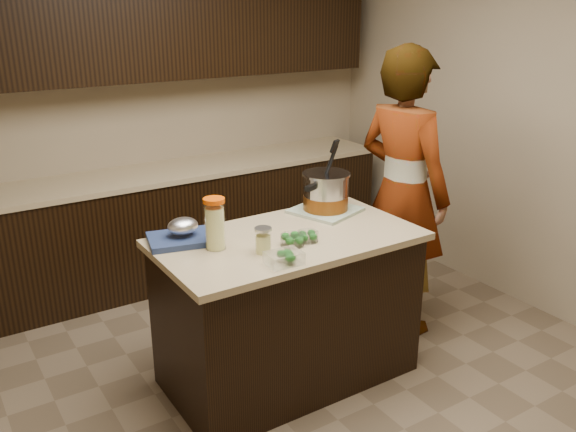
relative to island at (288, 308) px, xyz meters
The scene contains 13 objects.
ground_plane 0.45m from the island, ahead, with size 4.00×4.00×0.00m, color brown.
room_shell 1.26m from the island, ahead, with size 4.04×4.04×2.72m.
back_cabinets 1.81m from the island, 90.00° to the left, with size 3.60×0.63×2.33m.
island is the anchor object (origin of this frame).
dish_towel 0.66m from the island, 28.17° to the left, with size 0.36×0.36×0.02m, color #527851.
stock_pot 0.74m from the island, 28.16° to the left, with size 0.40×0.38×0.42m.
lemonade_pitcher 0.71m from the island, behind, with size 0.11×0.11×0.27m.
mason_jar 0.58m from the island, 151.48° to the right, with size 0.10×0.10×0.15m.
broccoli_tub_left 0.49m from the island, 112.84° to the right, with size 0.17×0.17×0.06m.
broccoli_tub_right 0.49m from the island, 66.32° to the right, with size 0.13×0.13×0.06m.
broccoli_tub_rect 0.61m from the island, 125.72° to the right, with size 0.18×0.14×0.06m.
blue_tray 0.76m from the island, 155.21° to the left, with size 0.38×0.33×0.13m.
person 1.11m from the island, ahead, with size 0.69×0.45×1.90m, color gray.
Camera 1 is at (-1.70, -2.65, 2.14)m, focal length 38.00 mm.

